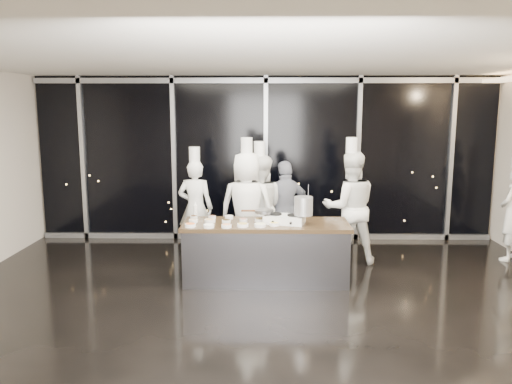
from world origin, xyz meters
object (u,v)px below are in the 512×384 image
stove (284,219)px  guest (286,208)px  frying_pan (264,211)px  chef_left (247,207)px  stock_pot (303,206)px  chef_center (259,207)px  chef_right (350,207)px  demo_counter (266,252)px  chef_far_left (196,207)px

stove → guest: bearing=101.5°
frying_pan → chef_left: 0.93m
frying_pan → stock_pot: bearing=0.1°
chef_center → chef_right: size_ratio=0.96×
chef_left → chef_center: 0.33m
chef_right → guest: bearing=-25.5°
chef_center → chef_right: bearing=172.5°
guest → stove: bearing=65.0°
frying_pan → guest: 1.41m
stock_pot → chef_center: (-0.66, 1.28, -0.27)m
frying_pan → chef_center: (-0.08, 1.13, -0.16)m
frying_pan → chef_right: size_ratio=0.24×
chef_center → stock_pot: bearing=117.4°
chef_center → chef_right: 1.53m
chef_left → stock_pot: bearing=139.6°
demo_counter → stove: 0.58m
guest → stock_pot: bearing=75.6°
chef_far_left → frying_pan: bearing=139.2°
demo_counter → chef_center: chef_center is taller
guest → chef_right: 1.13m
guest → chef_far_left: bearing=-20.5°
stove → chef_center: chef_center is taller
stove → stock_pot: (0.27, -0.08, 0.21)m
frying_pan → stove: bearing=2.2°
demo_counter → stock_pot: size_ratio=9.09×
stock_pot → chef_far_left: chef_far_left is taller
chef_left → guest: (0.67, 0.46, -0.11)m
demo_counter → frying_pan: size_ratio=4.86×
stock_pot → chef_center: size_ratio=0.13×
stove → chef_center: bearing=122.4°
demo_counter → chef_right: (1.40, 0.96, 0.50)m
demo_counter → chef_left: 1.09m
chef_left → guest: size_ratio=1.26×
demo_counter → stove: bearing=-6.0°
stove → guest: 1.41m
chef_far_left → chef_center: chef_center is taller
demo_counter → chef_far_left: 1.86m
chef_far_left → demo_counter: bearing=139.1°
stove → chef_far_left: chef_far_left is taller
stock_pot → chef_left: chef_left is taller
chef_far_left → chef_left: chef_left is taller
stove → chef_left: (-0.59, 0.94, -0.01)m
demo_counter → chef_right: bearing=34.5°
chef_far_left → stove: bearing=144.3°
chef_left → guest: bearing=-136.0°
chef_far_left → guest: (1.58, 0.04, -0.03)m
demo_counter → guest: bearing=75.6°
chef_left → chef_center: size_ratio=1.04×
chef_far_left → guest: 1.58m
guest → chef_right: (1.05, -0.41, 0.11)m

